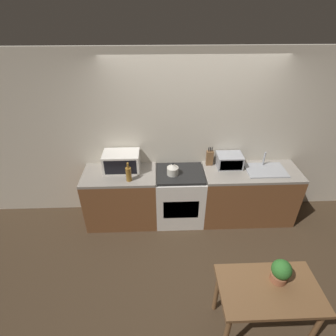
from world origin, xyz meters
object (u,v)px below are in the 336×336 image
Objects in this scene: stove_range at (180,196)px; toaster_oven at (229,161)px; microwave at (122,162)px; kettle at (173,169)px; bottle at (129,174)px; dining_table at (268,294)px.

toaster_oven is (0.76, 0.14, 0.56)m from stove_range.
stove_range is 1.06m from microwave.
stove_range is at bearing -169.25° from toaster_oven.
kettle is at bearing -168.28° from toaster_oven.
bottle reaches higher than dining_table.
bottle is at bearing 132.47° from dining_table.
bottle reaches higher than stove_range.
toaster_oven is at bearing 10.75° from stove_range.
toaster_oven is at bearing 11.83° from bottle.
dining_table is at bearing -47.53° from bottle.
dining_table is (0.74, -1.79, 0.18)m from stove_range.
stove_range is 4.54× the size of kettle.
bottle is (-0.63, -0.13, 0.03)m from kettle.
bottle is at bearing -66.31° from microwave.
stove_range is 0.95m from toaster_oven.
kettle is (-0.12, -0.04, 0.54)m from stove_range.
bottle is at bearing -167.08° from stove_range.
stove_range is 0.95m from bottle.
microwave is (-0.87, 0.12, 0.60)m from stove_range.
bottle is at bearing -168.02° from kettle.
toaster_oven is at bearing 1.01° from microwave.
bottle reaches higher than kettle.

